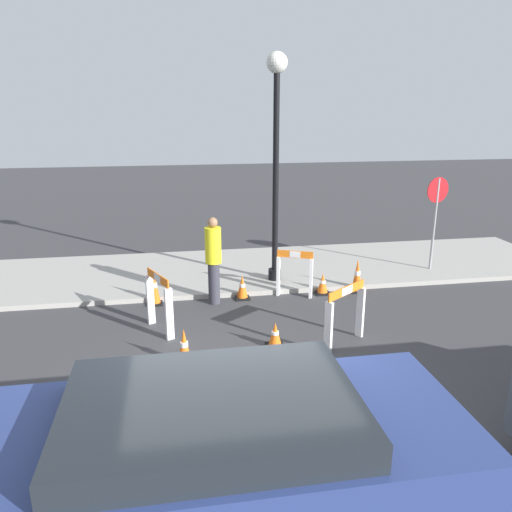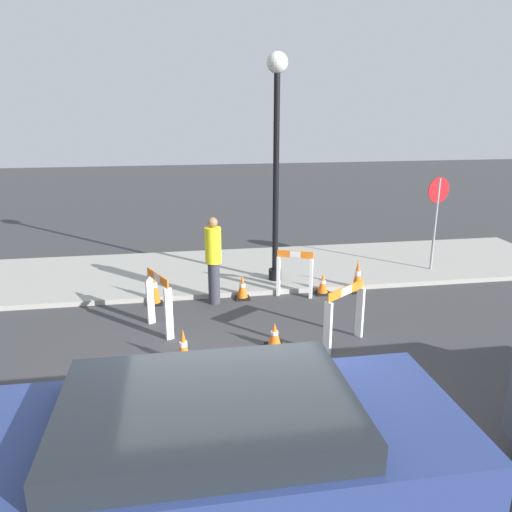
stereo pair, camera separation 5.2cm
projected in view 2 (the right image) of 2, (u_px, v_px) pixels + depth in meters
ground_plane at (232, 428)px, 6.32m from camera, size 60.00×60.00×0.00m
sidewalk_slab at (203, 272)px, 12.14m from camera, size 18.00×3.36×0.11m
streetlamp_post at (276, 139)px, 10.55m from camera, size 0.44×0.44×4.88m
stop_sign at (437, 209)px, 11.75m from camera, size 0.59×0.15×2.23m
barricade_0 at (295, 272)px, 10.56m from camera, size 0.75×0.42×1.01m
barricade_1 at (159, 300)px, 8.90m from camera, size 0.49×0.85×1.10m
barricade_2 at (345, 313)px, 8.37m from camera, size 0.88×0.69×1.06m
traffic_cone_0 at (323, 284)px, 10.80m from camera, size 0.30×0.30×0.47m
traffic_cone_1 at (274, 336)px, 8.39m from camera, size 0.30×0.30×0.45m
traffic_cone_2 at (183, 347)px, 7.80m from camera, size 0.30×0.30×0.61m
traffic_cone_3 at (242, 288)px, 10.52m from camera, size 0.30×0.30×0.52m
traffic_cone_4 at (154, 288)px, 10.20m from camera, size 0.30×0.30×0.73m
traffic_cone_5 at (357, 276)px, 10.88m from camera, size 0.30×0.30×0.75m
person_worker at (213, 258)px, 10.07m from camera, size 0.46×0.46×1.82m
parked_car_1 at (210, 469)px, 4.28m from camera, size 4.38×1.98×1.64m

